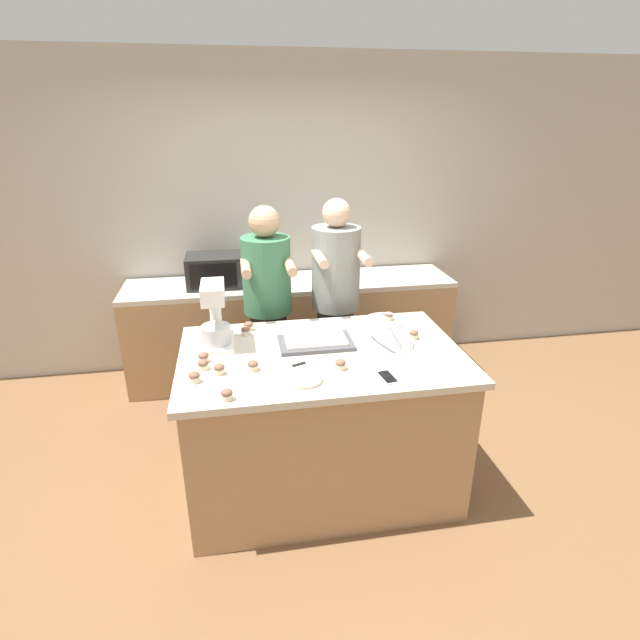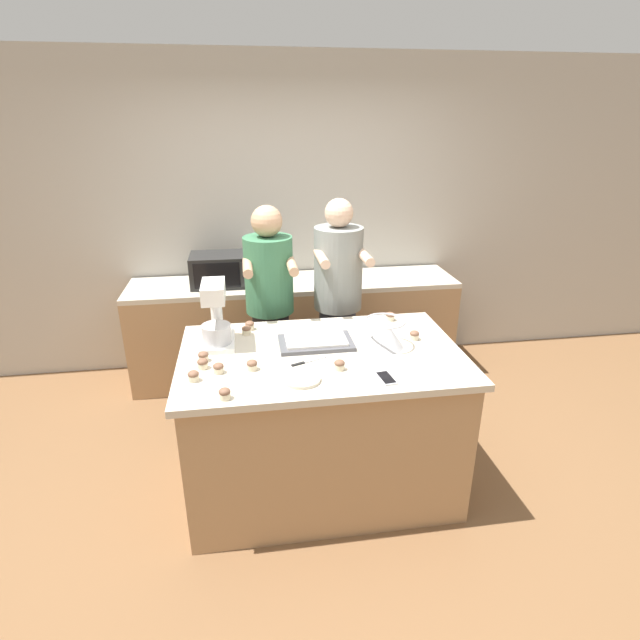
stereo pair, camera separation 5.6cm
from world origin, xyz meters
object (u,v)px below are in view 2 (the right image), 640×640
(knife, at_px, (307,362))
(cupcake_3, at_px, (218,368))
(small_plate, at_px, (302,379))
(cupcake_0, at_px, (246,330))
(baking_tray, at_px, (316,342))
(cupcake_7, at_px, (252,365))
(cupcake_1, at_px, (414,335))
(cupcake_10, at_px, (193,376))
(cell_phone, at_px, (386,378))
(cupcake_5, at_px, (250,325))
(person_right, at_px, (338,308))
(cupcake_4, at_px, (203,356))
(person_left, at_px, (270,314))
(cupcake_2, at_px, (339,365))
(cupcake_9, at_px, (225,393))
(stand_mixer, at_px, (216,318))
(mixing_bowl, at_px, (384,332))
(microwave_oven, at_px, (224,269))
(cupcake_8, at_px, (203,363))
(cupcake_6, at_px, (390,316))

(knife, xyz_separation_m, cupcake_3, (-0.48, -0.05, 0.03))
(small_plate, relative_size, cupcake_0, 3.37)
(baking_tray, height_order, cupcake_7, cupcake_7)
(cupcake_1, bearing_deg, cupcake_10, -166.04)
(cupcake_1, xyz_separation_m, cupcake_7, (-0.99, -0.25, 0.00))
(cell_phone, relative_size, cupcake_5, 2.63)
(person_right, relative_size, cupcake_4, 29.01)
(person_right, height_order, cell_phone, person_right)
(cupcake_10, bearing_deg, person_left, 66.38)
(cupcake_7, bearing_deg, knife, 7.90)
(cupcake_4, bearing_deg, cupcake_0, 53.91)
(baking_tray, bearing_deg, cupcake_2, -76.62)
(baking_tray, distance_m, small_plate, 0.45)
(cupcake_9, bearing_deg, person_right, 57.66)
(cupcake_0, relative_size, cupcake_5, 1.00)
(cupcake_1, distance_m, cupcake_10, 1.33)
(baking_tray, height_order, cupcake_0, cupcake_0)
(cupcake_4, relative_size, cupcake_5, 1.00)
(knife, bearing_deg, cupcake_7, -172.10)
(stand_mixer, xyz_separation_m, cupcake_9, (0.06, -0.64, -0.14))
(stand_mixer, distance_m, mixing_bowl, 1.00)
(cupcake_1, xyz_separation_m, cupcake_2, (-0.53, -0.31, 0.00))
(person_left, relative_size, cupcake_4, 28.42)
(mixing_bowl, relative_size, cupcake_10, 4.17)
(mixing_bowl, xyz_separation_m, microwave_oven, (-0.97, 1.49, -0.01))
(cupcake_8, bearing_deg, cupcake_2, -9.88)
(cupcake_2, bearing_deg, person_right, 79.79)
(person_right, distance_m, stand_mixer, 1.07)
(cell_phone, distance_m, small_plate, 0.44)
(stand_mixer, relative_size, knife, 1.85)
(mixing_bowl, distance_m, cupcake_8, 1.05)
(cupcake_3, xyz_separation_m, cupcake_5, (0.18, 0.56, 0.00))
(stand_mixer, height_order, cupcake_4, stand_mixer)
(cell_phone, xyz_separation_m, cupcake_8, (-0.95, 0.27, 0.02))
(cupcake_2, distance_m, cupcake_10, 0.77)
(knife, bearing_deg, cupcake_0, 126.43)
(cupcake_0, bearing_deg, cupcake_5, 73.49)
(knife, bearing_deg, cupcake_9, -143.85)
(mixing_bowl, height_order, small_plate, mixing_bowl)
(microwave_oven, xyz_separation_m, cupcake_6, (1.12, -1.10, -0.05))
(baking_tray, xyz_separation_m, cupcake_7, (-0.39, -0.26, 0.01))
(cupcake_8, xyz_separation_m, cupcake_9, (0.12, -0.34, 0.00))
(cell_phone, distance_m, cupcake_3, 0.89)
(microwave_oven, bearing_deg, cupcake_5, -80.47)
(cupcake_1, height_order, cupcake_3, same)
(cupcake_0, bearing_deg, cupcake_8, -119.74)
(stand_mixer, bearing_deg, cupcake_4, -108.40)
(stand_mixer, relative_size, cupcake_1, 6.71)
(cupcake_7, height_order, cupcake_9, same)
(baking_tray, xyz_separation_m, cupcake_10, (-0.69, -0.34, 0.01))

